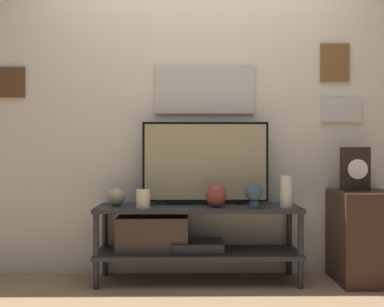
{
  "coord_description": "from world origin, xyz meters",
  "views": [
    {
      "loc": [
        -0.08,
        -3.0,
        0.95
      ],
      "look_at": [
        -0.04,
        0.24,
        0.93
      ],
      "focal_mm": 42.0,
      "sensor_mm": 36.0,
      "label": 1
    }
  ],
  "objects_px": {
    "decorative_bust": "(254,193)",
    "mantel_clock": "(355,169)",
    "television": "(205,162)",
    "candle_jar": "(143,199)",
    "vase_tall_ceramic": "(286,192)",
    "vase_urn_stoneware": "(216,195)",
    "vase_round_glass": "(116,197)"
  },
  "relations": [
    {
      "from": "vase_urn_stoneware",
      "to": "vase_round_glass",
      "type": "xyz_separation_m",
      "value": [
        -0.72,
        0.09,
        -0.02
      ]
    },
    {
      "from": "candle_jar",
      "to": "mantel_clock",
      "type": "bearing_deg",
      "value": 4.54
    },
    {
      "from": "candle_jar",
      "to": "decorative_bust",
      "type": "relative_size",
      "value": 0.72
    },
    {
      "from": "vase_urn_stoneware",
      "to": "decorative_bust",
      "type": "relative_size",
      "value": 0.94
    },
    {
      "from": "television",
      "to": "mantel_clock",
      "type": "xyz_separation_m",
      "value": [
        1.09,
        -0.06,
        -0.05
      ]
    },
    {
      "from": "candle_jar",
      "to": "decorative_bust",
      "type": "bearing_deg",
      "value": -1.9
    },
    {
      "from": "vase_urn_stoneware",
      "to": "vase_round_glass",
      "type": "relative_size",
      "value": 1.3
    },
    {
      "from": "vase_tall_ceramic",
      "to": "mantel_clock",
      "type": "distance_m",
      "value": 0.56
    },
    {
      "from": "television",
      "to": "candle_jar",
      "type": "relative_size",
      "value": 7.29
    },
    {
      "from": "television",
      "to": "vase_round_glass",
      "type": "xyz_separation_m",
      "value": [
        -0.65,
        -0.07,
        -0.25
      ]
    },
    {
      "from": "television",
      "to": "decorative_bust",
      "type": "bearing_deg",
      "value": -32.73
    },
    {
      "from": "decorative_bust",
      "to": "mantel_clock",
      "type": "bearing_deg",
      "value": 10.96
    },
    {
      "from": "decorative_bust",
      "to": "vase_urn_stoneware",
      "type": "bearing_deg",
      "value": 167.6
    },
    {
      "from": "vase_tall_ceramic",
      "to": "television",
      "type": "bearing_deg",
      "value": 162.44
    },
    {
      "from": "decorative_bust",
      "to": "mantel_clock",
      "type": "height_order",
      "value": "mantel_clock"
    },
    {
      "from": "vase_tall_ceramic",
      "to": "candle_jar",
      "type": "relative_size",
      "value": 1.74
    },
    {
      "from": "vase_round_glass",
      "to": "decorative_bust",
      "type": "relative_size",
      "value": 0.72
    },
    {
      "from": "vase_tall_ceramic",
      "to": "vase_round_glass",
      "type": "distance_m",
      "value": 1.22
    },
    {
      "from": "television",
      "to": "mantel_clock",
      "type": "bearing_deg",
      "value": -3.38
    },
    {
      "from": "television",
      "to": "candle_jar",
      "type": "xyz_separation_m",
      "value": [
        -0.44,
        -0.19,
        -0.25
      ]
    },
    {
      "from": "television",
      "to": "vase_round_glass",
      "type": "relative_size",
      "value": 7.27
    },
    {
      "from": "decorative_bust",
      "to": "vase_round_glass",
      "type": "bearing_deg",
      "value": 171.53
    },
    {
      "from": "vase_round_glass",
      "to": "candle_jar",
      "type": "bearing_deg",
      "value": -30.27
    },
    {
      "from": "candle_jar",
      "to": "decorative_bust",
      "type": "xyz_separation_m",
      "value": [
        0.77,
        -0.03,
        0.04
      ]
    },
    {
      "from": "television",
      "to": "vase_urn_stoneware",
      "type": "bearing_deg",
      "value": -65.73
    },
    {
      "from": "mantel_clock",
      "to": "vase_tall_ceramic",
      "type": "bearing_deg",
      "value": -167.88
    },
    {
      "from": "vase_tall_ceramic",
      "to": "vase_round_glass",
      "type": "bearing_deg",
      "value": 174.72
    },
    {
      "from": "television",
      "to": "vase_tall_ceramic",
      "type": "relative_size",
      "value": 4.2
    },
    {
      "from": "decorative_bust",
      "to": "television",
      "type": "bearing_deg",
      "value": 147.27
    },
    {
      "from": "decorative_bust",
      "to": "vase_tall_ceramic",
      "type": "bearing_deg",
      "value": 8.29
    },
    {
      "from": "vase_round_glass",
      "to": "candle_jar",
      "type": "relative_size",
      "value": 1.0
    },
    {
      "from": "vase_urn_stoneware",
      "to": "mantel_clock",
      "type": "xyz_separation_m",
      "value": [
        1.02,
        0.09,
        0.18
      ]
    }
  ]
}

